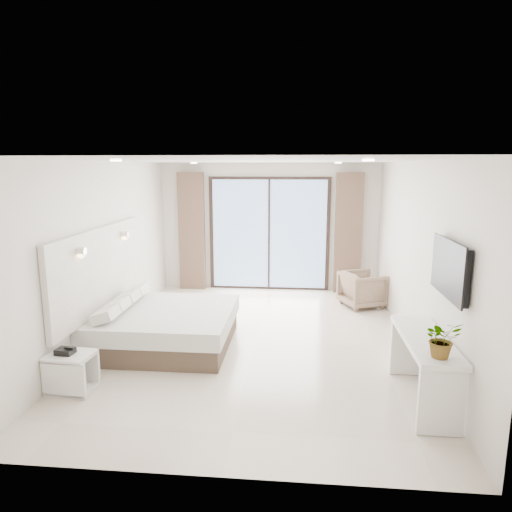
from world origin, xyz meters
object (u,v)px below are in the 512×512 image
Objects in this scene: bed at (164,327)px; console_desk at (424,355)px; armchair at (363,288)px; nightstand at (71,372)px.

bed is 1.30× the size of console_desk.
console_desk is at bearing 160.20° from armchair.
bed is 3.89m from armchair.
nightstand is 5.36m from armchair.
armchair is at bearing 93.04° from console_desk.
console_desk reaches higher than nightstand.
console_desk is (4.06, 0.13, 0.32)m from nightstand.
console_desk is (3.37, -1.35, 0.27)m from bed.
armchair is at bearing 48.18° from nightstand.
bed is at bearing 69.51° from nightstand.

